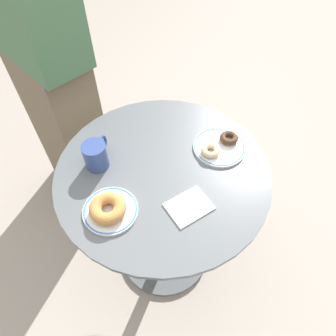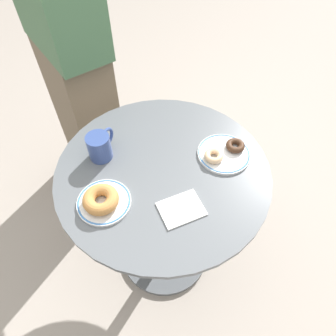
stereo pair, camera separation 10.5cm
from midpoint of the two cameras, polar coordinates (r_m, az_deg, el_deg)
name	(u,v)px [view 2 (the right image)]	position (r m, az deg, el deg)	size (l,w,h in m)	color
ground_plane	(165,253)	(1.69, 1.20, -15.59)	(7.00, 7.00, 0.02)	#9E9389
cafe_table	(164,207)	(1.27, 1.55, -7.39)	(0.75, 0.75, 0.71)	#565B60
plate_left	(104,202)	(0.99, -8.81, -6.45)	(0.17, 0.17, 0.01)	white
plate_right	(224,154)	(1.13, 12.95, 2.46)	(0.19, 0.19, 0.01)	white
donut_old_fashioned	(101,199)	(0.97, -9.34, -5.98)	(0.11, 0.11, 0.04)	#BC7F42
donut_chocolate	(235,146)	(1.14, 14.97, 3.87)	(0.07, 0.07, 0.02)	#422819
donut_glazed	(214,156)	(1.09, 11.22, 2.04)	(0.07, 0.07, 0.02)	#E0B789
paper_napkin	(181,209)	(0.97, 5.60, -7.76)	(0.14, 0.10, 0.01)	white
coffee_mug	(100,146)	(1.08, -9.79, 3.85)	(0.11, 0.10, 0.10)	#334784
person_figure	(71,56)	(1.49, -15.60, 19.21)	(0.30, 0.48, 1.62)	brown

